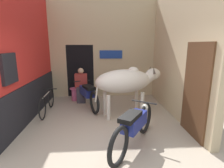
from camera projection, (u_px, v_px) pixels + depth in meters
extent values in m
plane|color=tan|center=(106.00, 157.00, 3.24)|extent=(30.00, 30.00, 0.00)
cube|color=red|center=(24.00, 52.00, 4.66)|extent=(0.18, 4.01, 3.70)
cube|color=black|center=(33.00, 99.00, 4.96)|extent=(0.03, 4.01, 1.04)
cube|color=black|center=(9.00, 69.00, 3.64)|extent=(0.08, 0.56, 0.64)
cube|color=#C6B289|center=(102.00, 22.00, 6.60)|extent=(4.04, 0.18, 1.66)
cube|color=#C6B289|center=(60.00, 71.00, 6.91)|extent=(0.61, 0.18, 2.03)
cube|color=#C6B289|center=(123.00, 71.00, 7.06)|extent=(2.39, 0.18, 2.03)
cube|color=black|center=(82.00, 70.00, 7.31)|extent=(1.04, 0.90, 2.03)
cube|color=navy|center=(111.00, 54.00, 6.78)|extent=(0.88, 0.03, 0.31)
cube|color=#C6B289|center=(178.00, 52.00, 4.91)|extent=(0.18, 4.01, 3.70)
cube|color=#51331E|center=(195.00, 91.00, 3.83)|extent=(0.05, 1.00, 2.10)
ellipsoid|color=beige|center=(124.00, 81.00, 4.96)|extent=(1.77, 1.07, 0.67)
ellipsoid|color=beige|center=(133.00, 71.00, 4.99)|extent=(0.37, 0.35, 0.25)
cylinder|color=beige|center=(148.00, 78.00, 5.17)|extent=(0.50, 0.41, 0.44)
ellipsoid|color=beige|center=(153.00, 74.00, 5.20)|extent=(0.52, 0.39, 0.34)
cylinder|color=beige|center=(97.00, 91.00, 4.79)|extent=(0.14, 0.07, 0.63)
cylinder|color=beige|center=(136.00, 100.00, 5.44)|extent=(0.11, 0.11, 0.70)
cylinder|color=beige|center=(142.00, 104.00, 5.08)|extent=(0.11, 0.11, 0.70)
cylinder|color=beige|center=(105.00, 103.00, 5.15)|extent=(0.11, 0.11, 0.70)
cylinder|color=beige|center=(108.00, 108.00, 4.79)|extent=(0.11, 0.11, 0.70)
cone|color=#473D33|center=(150.00, 69.00, 5.27)|extent=(0.10, 0.16, 0.22)
cone|color=#473D33|center=(154.00, 70.00, 5.04)|extent=(0.10, 0.16, 0.22)
torus|color=black|center=(119.00, 146.00, 2.96)|extent=(0.46, 0.64, 0.71)
torus|color=black|center=(145.00, 118.00, 4.08)|extent=(0.46, 0.64, 0.71)
cube|color=navy|center=(134.00, 121.00, 3.48)|extent=(0.64, 0.76, 0.28)
cube|color=black|center=(131.00, 116.00, 3.27)|extent=(0.54, 0.63, 0.09)
cylinder|color=black|center=(144.00, 102.00, 3.86)|extent=(0.50, 0.35, 0.03)
sphere|color=silver|center=(145.00, 107.00, 3.97)|extent=(0.15, 0.15, 0.15)
torus|color=black|center=(94.00, 103.00, 5.22)|extent=(0.34, 0.67, 0.70)
torus|color=black|center=(81.00, 92.00, 6.41)|extent=(0.34, 0.67, 0.70)
cube|color=navy|center=(87.00, 91.00, 5.77)|extent=(0.55, 0.80, 0.28)
cube|color=black|center=(89.00, 87.00, 5.55)|extent=(0.47, 0.66, 0.09)
cylinder|color=black|center=(82.00, 81.00, 6.18)|extent=(0.55, 0.26, 0.03)
sphere|color=silver|center=(81.00, 85.00, 6.30)|extent=(0.15, 0.15, 0.15)
torus|color=black|center=(42.00, 108.00, 4.82)|extent=(0.06, 0.65, 0.65)
torus|color=black|center=(51.00, 98.00, 5.78)|extent=(0.06, 0.65, 0.65)
cylinder|color=#B7B2A8|center=(46.00, 94.00, 5.24)|extent=(0.06, 0.81, 0.03)
cylinder|color=black|center=(50.00, 89.00, 5.62)|extent=(0.44, 0.05, 0.03)
cube|color=#3D3842|center=(81.00, 97.00, 6.21)|extent=(0.30, 0.14, 0.47)
cube|color=#3D3842|center=(81.00, 88.00, 6.24)|extent=(0.30, 0.32, 0.11)
cube|color=maroon|center=(81.00, 81.00, 6.25)|extent=(0.43, 0.20, 0.52)
sphere|color=tan|center=(81.00, 71.00, 6.17)|extent=(0.21, 0.21, 0.21)
cylinder|color=#DB6093|center=(75.00, 95.00, 6.52)|extent=(0.25, 0.25, 0.43)
cylinder|color=#DB6093|center=(75.00, 89.00, 6.47)|extent=(0.36, 0.36, 0.04)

